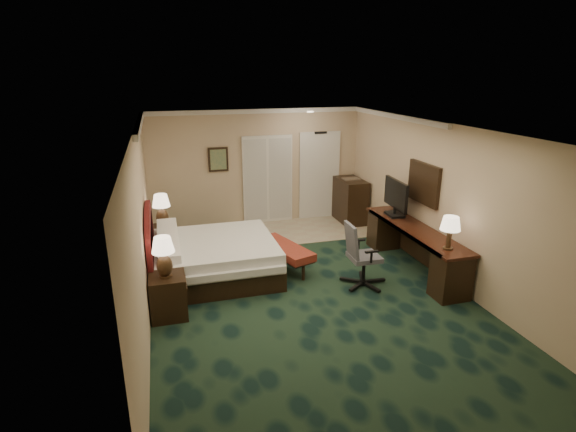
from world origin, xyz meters
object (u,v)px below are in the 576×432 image
object	(u,v)px
lamp_near	(164,257)
minibar	(350,201)
bed	(216,258)
desk	(413,249)
lamp_far	(162,210)
nightstand_near	(168,295)
bed_bench	(284,257)
desk_chair	(365,254)
nightstand_far	(163,241)
tv	(396,198)

from	to	relation	value
lamp_near	minibar	size ratio (longest dim) A/B	0.59
bed	desk	distance (m)	3.61
lamp_near	desk	world-z (taller)	lamp_near
lamp_far	minibar	size ratio (longest dim) A/B	0.62
bed	nightstand_near	xyz separation A→B (m)	(-0.86, -1.19, -0.00)
lamp_far	desk	xyz separation A→B (m)	(4.40, -2.04, -0.50)
bed	bed_bench	world-z (taller)	bed
desk	desk_chair	xyz separation A→B (m)	(-1.15, -0.34, 0.16)
nightstand_near	minibar	distance (m)	5.53
nightstand_far	lamp_near	distance (m)	2.59
nightstand_far	tv	size ratio (longest dim) A/B	0.63
nightstand_far	tv	xyz separation A→B (m)	(4.42, -1.24, 0.88)
bed	tv	bearing A→B (deg)	0.56
bed_bench	bed	bearing A→B (deg)	159.75
tv	minibar	bearing A→B (deg)	93.86
bed	bed_bench	xyz separation A→B (m)	(1.26, -0.03, -0.10)
nightstand_near	lamp_far	distance (m)	2.57
lamp_far	lamp_near	bearing A→B (deg)	-90.15
lamp_far	minibar	distance (m)	4.49
nightstand_far	desk	distance (m)	4.86
nightstand_far	lamp_far	size ratio (longest dim) A/B	0.89
nightstand_near	desk	bearing A→B (deg)	6.02
bed	lamp_near	bearing A→B (deg)	-125.52
lamp_far	bed_bench	world-z (taller)	lamp_far
tv	desk_chair	size ratio (longest dim) A/B	0.82
lamp_near	desk_chair	xyz separation A→B (m)	(3.26, 0.16, -0.40)
bed_bench	minibar	distance (m)	3.18
tv	minibar	xyz separation A→B (m)	(0.00, 2.14, -0.64)
desk_chair	nightstand_near	bearing A→B (deg)	-176.37
lamp_far	nightstand_far	bearing A→B (deg)	-120.48
minibar	nightstand_near	bearing A→B (deg)	-142.59
lamp_near	bed_bench	world-z (taller)	lamp_near
nightstand_far	desk	xyz separation A→B (m)	(4.43, -2.00, 0.11)
nightstand_near	tv	size ratio (longest dim) A/B	0.71
desk	tv	xyz separation A→B (m)	(-0.01, 0.76, 0.76)
bed	lamp_far	xyz separation A→B (m)	(-0.87, 1.32, 0.58)
nightstand_near	bed_bench	size ratio (longest dim) A/B	0.49
lamp_far	desk	distance (m)	4.88
bed	tv	size ratio (longest dim) A/B	2.27
lamp_near	lamp_far	distance (m)	2.54
lamp_near	bed_bench	bearing A→B (deg)	29.12
nightstand_near	desk	distance (m)	4.42
bed_bench	desk	size ratio (longest dim) A/B	0.48
bed	nightstand_near	world-z (taller)	bed
nightstand_near	bed_bench	world-z (taller)	nightstand_near
bed	lamp_far	distance (m)	1.68
bed_bench	tv	size ratio (longest dim) A/B	1.47
bed_bench	minibar	xyz separation A→B (m)	(2.27, 2.21, 0.30)
bed	nightstand_near	distance (m)	1.47
nightstand_far	tv	distance (m)	4.67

